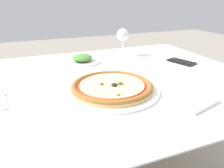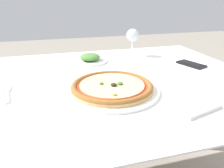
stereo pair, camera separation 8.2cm
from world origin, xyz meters
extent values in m
cube|color=brown|center=(0.00, 0.00, 0.73)|extent=(1.23, 0.91, 0.04)
cube|color=white|center=(0.00, 0.00, 0.75)|extent=(1.33, 1.01, 0.01)
cylinder|color=brown|center=(0.56, 0.40, 0.36)|extent=(0.06, 0.06, 0.71)
cylinder|color=white|center=(-0.02, -0.13, 0.76)|extent=(0.36, 0.36, 0.01)
cylinder|color=#E0B26B|center=(-0.02, -0.13, 0.77)|extent=(0.31, 0.31, 0.01)
torus|color=#935B28|center=(-0.02, -0.13, 0.77)|extent=(0.31, 0.31, 0.02)
cylinder|color=#BC381E|center=(-0.02, -0.13, 0.78)|extent=(0.26, 0.26, 0.00)
cylinder|color=beige|center=(-0.02, -0.13, 0.78)|extent=(0.24, 0.24, 0.00)
ellipsoid|color=#BC9342|center=(-0.03, -0.22, 0.79)|extent=(0.02, 0.02, 0.01)
ellipsoid|color=#4C7A33|center=(0.01, -0.14, 0.79)|extent=(0.02, 0.02, 0.01)
ellipsoid|color=#2D2319|center=(-0.02, -0.15, 0.79)|extent=(0.02, 0.02, 0.01)
ellipsoid|color=#4C7A33|center=(-0.06, -0.12, 0.79)|extent=(0.02, 0.02, 0.01)
cube|color=silver|center=(-0.39, -0.08, 0.75)|extent=(0.03, 0.11, 0.00)
cube|color=silver|center=(-0.40, -0.02, 0.75)|extent=(0.03, 0.02, 0.00)
cube|color=silver|center=(-0.41, 0.01, 0.75)|extent=(0.01, 0.05, 0.00)
cube|color=silver|center=(-0.40, 0.01, 0.75)|extent=(0.01, 0.05, 0.00)
cube|color=silver|center=(-0.39, 0.01, 0.75)|extent=(0.01, 0.05, 0.00)
cylinder|color=silver|center=(0.24, 0.34, 0.75)|extent=(0.06, 0.06, 0.00)
cylinder|color=silver|center=(0.24, 0.34, 0.80)|extent=(0.01, 0.01, 0.09)
sphere|color=silver|center=(0.24, 0.34, 0.87)|extent=(0.07, 0.07, 0.07)
cube|color=black|center=(0.47, 0.08, 0.76)|extent=(0.11, 0.16, 0.01)
cube|color=black|center=(0.47, 0.08, 0.76)|extent=(0.10, 0.14, 0.00)
cylinder|color=white|center=(-0.03, 0.28, 0.76)|extent=(0.18, 0.18, 0.01)
ellipsoid|color=#4C8438|center=(-0.03, 0.28, 0.78)|extent=(0.11, 0.11, 0.04)
cube|color=silver|center=(0.21, -0.32, 0.76)|extent=(0.17, 0.15, 0.01)
camera|label=1|loc=(-0.30, -0.83, 1.10)|focal=35.00mm
camera|label=2|loc=(-0.22, -0.86, 1.10)|focal=35.00mm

